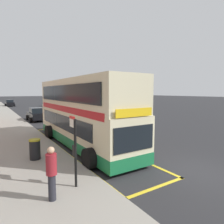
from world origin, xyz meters
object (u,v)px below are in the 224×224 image
bus_stop_sign (74,145)px  parked_car_black_far (37,114)px  parked_car_black_behind (10,103)px  parked_car_silver_across (67,107)px  parked_car_grey_distant (49,103)px  double_decker_bus (81,115)px  litter_bin (35,149)px  pedestrian_further_back (52,171)px

bus_stop_sign → parked_car_black_far: 18.83m
parked_car_black_behind → parked_car_silver_across: bearing=113.7°
parked_car_black_far → parked_car_grey_distant: bearing=72.9°
double_decker_bus → parked_car_black_behind: size_ratio=2.67×
double_decker_bus → litter_bin: bearing=-153.3°
parked_car_grey_distant → litter_bin: (-10.76, -38.14, -0.13)m
parked_car_black_behind → bus_stop_sign: bearing=89.2°
parked_car_black_behind → litter_bin: parked_car_black_behind is taller
double_decker_bus → parked_car_grey_distant: 37.26m
parked_car_black_behind → litter_bin: (-2.56, -43.48, -0.13)m
double_decker_bus → parked_car_black_behind: (-0.73, 41.82, -1.26)m
parked_car_silver_across → parked_car_grey_distant: same height
double_decker_bus → parked_car_silver_across: (7.03, 22.85, -1.26)m
double_decker_bus → parked_car_grey_distant: size_ratio=2.67×
litter_bin → parked_car_black_behind: bearing=86.6°
bus_stop_sign → pedestrian_further_back: 1.24m
double_decker_bus → parked_car_black_far: (-0.17, 13.22, -1.26)m
litter_bin → parked_car_black_far: bearing=78.1°
pedestrian_further_back → parked_car_grey_distant: bearing=75.4°
bus_stop_sign → pedestrian_further_back: bus_stop_sign is taller
pedestrian_further_back → litter_bin: bearing=85.8°
bus_stop_sign → parked_car_silver_across: size_ratio=0.61×
parked_car_silver_across → parked_car_grey_distant: bearing=-92.4°
parked_car_grey_distant → pedestrian_further_back: (-11.08, -42.42, 0.30)m
double_decker_bus → parked_car_grey_distant: double_decker_bus is taller
bus_stop_sign → parked_car_black_behind: 47.29m
pedestrian_further_back → litter_bin: size_ratio=1.67×
parked_car_grey_distant → litter_bin: 39.63m
parked_car_black_behind → litter_bin: size_ratio=4.01×
parked_car_black_far → litter_bin: bearing=-100.8°
parked_car_black_behind → parked_car_grey_distant: bearing=148.4°
parked_car_silver_across → parked_car_black_behind: size_ratio=1.00×
double_decker_bus → parked_car_black_far: bearing=90.7°
parked_car_grey_distant → parked_car_black_behind: (-8.20, 5.33, 0.00)m
bus_stop_sign → litter_bin: (-0.67, 3.77, -1.00)m
bus_stop_sign → double_decker_bus: bearing=64.1°
litter_bin → parked_car_grey_distant: bearing=74.2°
parked_car_black_behind → double_decker_bus: bearing=92.5°
parked_car_grey_distant → bus_stop_sign: bearing=-101.0°
parked_car_black_far → parked_car_black_behind: (-0.56, 28.60, 0.00)m
parked_car_grey_distant → litter_bin: parked_car_grey_distant is taller
parked_car_grey_distant → parked_car_black_far: bearing=-105.6°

